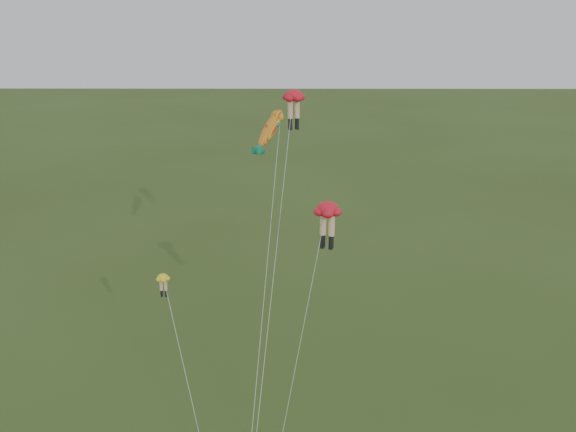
{
  "coord_description": "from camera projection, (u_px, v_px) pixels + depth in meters",
  "views": [
    {
      "loc": [
        1.41,
        -31.11,
        25.27
      ],
      "look_at": [
        1.24,
        6.0,
        12.35
      ],
      "focal_mm": 40.0,
      "sensor_mm": 36.0,
      "label": 1
    }
  ],
  "objects": [
    {
      "name": "fish_kite",
      "position": [
        270.0,
        130.0,
        41.71
      ],
      "size": [
        2.45,
        13.07,
        18.32
      ],
      "rotation": [
        0.72,
        0.0,
        -0.62
      ],
      "color": "gold",
      "rests_on": "ground"
    },
    {
      "name": "legs_kite_red_mid",
      "position": [
        327.0,
        215.0,
        34.94
      ],
      "size": [
        3.9,
        4.54,
        14.58
      ],
      "rotation": [
        0.0,
        0.0,
        -0.34
      ],
      "color": "red",
      "rests_on": "ground"
    },
    {
      "name": "legs_kite_yellow",
      "position": [
        165.0,
        290.0,
        38.43
      ],
      "size": [
        3.69,
        6.93,
        9.31
      ],
      "rotation": [
        0.0,
        0.0,
        -0.01
      ],
      "color": "yellow",
      "rests_on": "ground"
    },
    {
      "name": "legs_kite_red_high",
      "position": [
        293.0,
        102.0,
        43.01
      ],
      "size": [
        3.37,
        13.91,
        19.18
      ],
      "rotation": [
        0.0,
        0.0,
        0.29
      ],
      "color": "red",
      "rests_on": "ground"
    }
  ]
}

